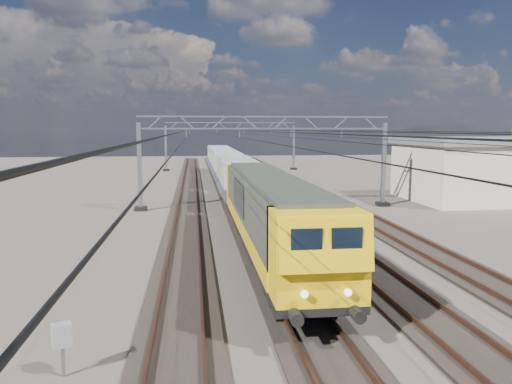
{
  "coord_description": "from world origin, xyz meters",
  "views": [
    {
      "loc": [
        -5.47,
        -33.98,
        6.13
      ],
      "look_at": [
        -1.83,
        -4.8,
        2.4
      ],
      "focal_mm": 35.0,
      "sensor_mm": 36.0,
      "label": 1
    }
  ],
  "objects": [
    {
      "name": "track_outer_west",
      "position": [
        -6.0,
        0.0,
        0.07
      ],
      "size": [
        2.6,
        140.0,
        0.3
      ],
      "color": "black",
      "rests_on": "ground"
    },
    {
      "name": "hopper_wagon_mid",
      "position": [
        -2.0,
        20.7,
        2.23
      ],
      "size": [
        3.38,
        13.0,
        3.25
      ],
      "color": "black",
      "rests_on": "ground"
    },
    {
      "name": "overhead_wires",
      "position": [
        0.0,
        8.0,
        5.75
      ],
      "size": [
        12.03,
        140.0,
        0.53
      ],
      "color": "black",
      "rests_on": "ground"
    },
    {
      "name": "hopper_wagon_lead",
      "position": [
        -2.0,
        6.5,
        2.23
      ],
      "size": [
        3.38,
        13.0,
        3.25
      ],
      "color": "black",
      "rests_on": "ground"
    },
    {
      "name": "ground",
      "position": [
        0.0,
        0.0,
        0.0
      ],
      "size": [
        160.0,
        160.0,
        0.0
      ],
      "primitive_type": "plane",
      "color": "#2B2520",
      "rests_on": "ground"
    },
    {
      "name": "catenary_gantry_far",
      "position": [
        0.0,
        40.0,
        3.91
      ],
      "size": [
        19.9,
        0.9,
        7.11
      ],
      "color": "gray",
      "rests_on": "ground"
    },
    {
      "name": "track_loco",
      "position": [
        -2.0,
        0.0,
        0.07
      ],
      "size": [
        2.6,
        140.0,
        0.3
      ],
      "color": "black",
      "rests_on": "ground"
    },
    {
      "name": "catenary_gantry_mid",
      "position": [
        0.0,
        4.0,
        3.91
      ],
      "size": [
        19.9,
        0.9,
        7.11
      ],
      "color": "gray",
      "rests_on": "ground"
    },
    {
      "name": "track_inner_east",
      "position": [
        2.0,
        0.0,
        0.07
      ],
      "size": [
        2.6,
        140.0,
        0.3
      ],
      "color": "black",
      "rests_on": "ground"
    },
    {
      "name": "trackside_cabinet",
      "position": [
        -8.77,
        -21.73,
        1.04
      ],
      "size": [
        0.55,
        0.49,
        1.37
      ],
      "rotation": [
        0.0,
        0.0,
        0.39
      ],
      "color": "gray",
      "rests_on": "ground"
    },
    {
      "name": "hopper_wagon_third",
      "position": [
        -2.0,
        34.9,
        2.23
      ],
      "size": [
        3.38,
        13.0,
        3.25
      ],
      "color": "black",
      "rests_on": "ground"
    },
    {
      "name": "locomotive",
      "position": [
        -2.0,
        -11.19,
        2.33
      ],
      "size": [
        2.76,
        21.1,
        3.62
      ],
      "color": "black",
      "rests_on": "ground"
    },
    {
      "name": "track_outer_east",
      "position": [
        6.0,
        0.0,
        0.07
      ],
      "size": [
        2.6,
        140.0,
        0.3
      ],
      "color": "black",
      "rests_on": "ground"
    }
  ]
}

